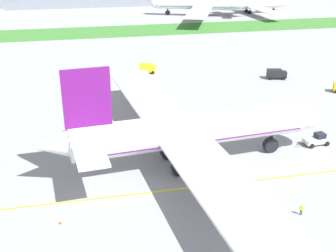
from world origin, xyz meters
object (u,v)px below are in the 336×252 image
object	(u,v)px
parked_airliner_far_right	(201,5)
parked_airliner_far_outer	(252,5)
airliner_foreground	(188,131)
traffic_cone_port_wing	(60,222)
ground_crew_wingwalker_port	(174,168)
service_truck_baggage_loader	(147,68)
ground_crew_wingwalker_starboard	(203,135)
service_truck_catering_van	(276,74)
ground_crew_marshaller_front	(301,209)
pushback_tug	(317,139)

from	to	relation	value
parked_airliner_far_right	parked_airliner_far_outer	distance (m)	27.34
airliner_foreground	parked_airliner_far_right	xyz separation A→B (m)	(45.16, 146.50, -0.60)
traffic_cone_port_wing	parked_airliner_far_right	distance (m)	172.02
airliner_foreground	parked_airliner_far_outer	size ratio (longest dim) A/B	1.28
ground_crew_wingwalker_port	traffic_cone_port_wing	bearing A→B (deg)	-151.04
ground_crew_wingwalker_port	service_truck_baggage_loader	world-z (taller)	service_truck_baggage_loader
ground_crew_wingwalker_starboard	service_truck_catering_van	xyz separation A→B (m)	(30.05, 32.93, 0.45)
service_truck_baggage_loader	parked_airliner_far_right	bearing A→B (deg)	65.28
service_truck_baggage_loader	parked_airliner_far_right	size ratio (longest dim) A/B	0.06
ground_crew_wingwalker_port	traffic_cone_port_wing	distance (m)	20.04
traffic_cone_port_wing	parked_airliner_far_outer	world-z (taller)	parked_airliner_far_outer
ground_crew_marshaller_front	parked_airliner_far_right	xyz separation A→B (m)	(33.92, 163.83, 4.43)
service_truck_baggage_loader	pushback_tug	bearing A→B (deg)	-67.04
ground_crew_marshaller_front	pushback_tug	bearing A→B (deg)	55.47
airliner_foreground	parked_airliner_far_right	distance (m)	153.30
pushback_tug	traffic_cone_port_wing	size ratio (longest dim) A/B	11.10
airliner_foreground	ground_crew_marshaller_front	distance (m)	21.27
airliner_foreground	ground_crew_wingwalker_port	bearing A→B (deg)	-136.82
ground_crew_marshaller_front	service_truck_catering_van	xyz separation A→B (m)	(24.13, 59.03, 0.46)
airliner_foreground	pushback_tug	size ratio (longest dim) A/B	11.77
ground_crew_marshaller_front	traffic_cone_port_wing	bearing A→B (deg)	171.22
ground_crew_wingwalker_starboard	ground_crew_wingwalker_port	bearing A→B (deg)	-125.62
pushback_tug	service_truck_catering_van	world-z (taller)	service_truck_catering_van
traffic_cone_port_wing	parked_airliner_far_outer	xyz separation A→B (m)	(92.81, 161.45, 3.91)
ground_crew_wingwalker_starboard	service_truck_baggage_loader	xyz separation A→B (m)	(-2.60, 45.56, 0.51)
parked_airliner_far_outer	ground_crew_wingwalker_starboard	bearing A→B (deg)	-115.55
traffic_cone_port_wing	service_truck_baggage_loader	distance (m)	70.68
ground_crew_marshaller_front	parked_airliner_far_right	world-z (taller)	parked_airliner_far_right
ground_crew_wingwalker_port	service_truck_catering_van	distance (m)	58.66
traffic_cone_port_wing	service_truck_catering_van	bearing A→B (deg)	44.12
service_truck_baggage_loader	service_truck_catering_van	world-z (taller)	service_truck_baggage_loader
ground_crew_wingwalker_starboard	traffic_cone_port_wing	xyz separation A→B (m)	(-25.77, -21.20, -0.68)
ground_crew_wingwalker_port	parked_airliner_far_outer	xyz separation A→B (m)	(75.28, 151.75, 3.11)
service_truck_catering_van	parked_airliner_far_outer	world-z (taller)	parked_airliner_far_outer
parked_airliner_far_right	ground_crew_wingwalker_starboard	bearing A→B (deg)	-106.13
pushback_tug	ground_crew_wingwalker_port	world-z (taller)	pushback_tug
ground_crew_wingwalker_port	parked_airliner_far_right	world-z (taller)	parked_airliner_far_right
parked_airliner_far_right	parked_airliner_far_outer	xyz separation A→B (m)	(27.20, 2.52, -1.20)
ground_crew_marshaller_front	parked_airliner_far_right	bearing A→B (deg)	78.30
ground_crew_wingwalker_port	ground_crew_wingwalker_starboard	distance (m)	14.15
service_truck_catering_van	ground_crew_marshaller_front	bearing A→B (deg)	-112.23
ground_crew_marshaller_front	service_truck_catering_van	distance (m)	63.78
airliner_foreground	service_truck_baggage_loader	distance (m)	54.58
service_truck_catering_van	parked_airliner_far_right	bearing A→B (deg)	84.66
ground_crew_marshaller_front	ground_crew_wingwalker_port	bearing A→B (deg)	134.15
airliner_foreground	service_truck_catering_van	world-z (taller)	airliner_foreground
ground_crew_marshaller_front	parked_airliner_far_outer	xyz separation A→B (m)	(61.12, 166.35, 3.23)
service_truck_baggage_loader	parked_airliner_far_outer	distance (m)	117.57
pushback_tug	parked_airliner_far_outer	xyz separation A→B (m)	(47.60, 146.71, 3.19)
pushback_tug	parked_airliner_far_outer	distance (m)	154.27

